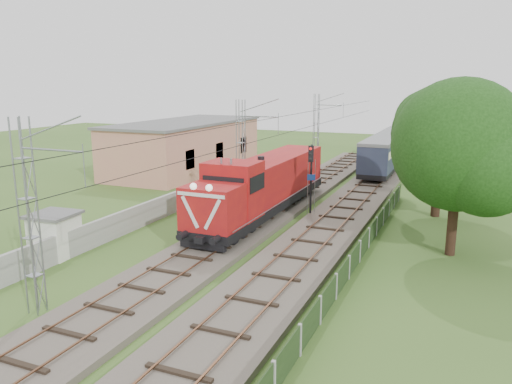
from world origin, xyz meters
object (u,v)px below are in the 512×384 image
at_px(coach_rake, 411,130).
at_px(relay_hut, 55,234).
at_px(signal_post, 311,168).
at_px(locomotive, 264,185).

bearing_deg(coach_rake, relay_hut, -102.40).
height_order(signal_post, relay_hut, signal_post).
distance_m(locomotive, coach_rake, 44.92).
height_order(locomotive, signal_post, signal_post).
relative_size(locomotive, signal_post, 3.52).
bearing_deg(relay_hut, locomotive, 57.83).
bearing_deg(coach_rake, signal_post, -92.66).
bearing_deg(signal_post, coach_rake, 87.34).
bearing_deg(locomotive, signal_post, 22.82).
distance_m(coach_rake, relay_hut, 57.77).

